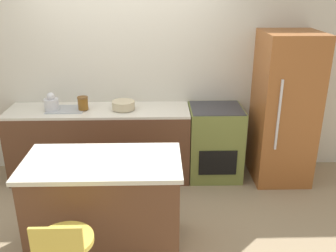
{
  "coord_description": "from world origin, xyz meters",
  "views": [
    {
      "loc": [
        0.41,
        -4.01,
        2.39
      ],
      "look_at": [
        0.5,
        -0.37,
        0.96
      ],
      "focal_mm": 40.0,
      "sensor_mm": 36.0,
      "label": 1
    }
  ],
  "objects_px": {
    "refrigerator": "(284,109)",
    "mixing_bowl": "(123,105)",
    "kettle": "(51,103)",
    "oven_range": "(215,142)"
  },
  "relations": [
    {
      "from": "refrigerator",
      "to": "mixing_bowl",
      "type": "relative_size",
      "value": 6.73
    },
    {
      "from": "kettle",
      "to": "refrigerator",
      "type": "bearing_deg",
      "value": -0.76
    },
    {
      "from": "mixing_bowl",
      "to": "kettle",
      "type": "bearing_deg",
      "value": -180.0
    },
    {
      "from": "oven_range",
      "to": "mixing_bowl",
      "type": "xyz_separation_m",
      "value": [
        -1.13,
        -0.02,
        0.51
      ]
    },
    {
      "from": "mixing_bowl",
      "to": "refrigerator",
      "type": "bearing_deg",
      "value": -1.09
    },
    {
      "from": "oven_range",
      "to": "kettle",
      "type": "xyz_separation_m",
      "value": [
        -2.0,
        -0.02,
        0.55
      ]
    },
    {
      "from": "refrigerator",
      "to": "kettle",
      "type": "bearing_deg",
      "value": 179.24
    },
    {
      "from": "oven_range",
      "to": "refrigerator",
      "type": "distance_m",
      "value": 0.94
    },
    {
      "from": "refrigerator",
      "to": "mixing_bowl",
      "type": "height_order",
      "value": "refrigerator"
    },
    {
      "from": "refrigerator",
      "to": "kettle",
      "type": "xyz_separation_m",
      "value": [
        -2.81,
        0.04,
        0.09
      ]
    }
  ]
}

